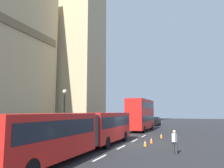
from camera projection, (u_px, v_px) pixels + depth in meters
ground_plane at (127, 145)px, 20.21m from camera, size 160.00×160.00×0.00m
lane_centre_marking at (112, 152)px, 16.52m from camera, size 25.20×0.16×0.01m
articulated_bus at (83, 129)px, 16.53m from camera, size 17.17×2.54×2.90m
double_decker_bus at (141, 113)px, 35.11m from camera, size 9.99×2.54×4.90m
sedan_lead at (155, 121)px, 47.68m from camera, size 4.40×1.86×1.85m
traffic_cone_west at (145, 143)px, 18.93m from camera, size 0.36×0.36×0.58m
traffic_cone_middle at (151, 141)px, 20.78m from camera, size 0.36×0.36×0.58m
traffic_cone_east at (161, 136)px, 24.89m from camera, size 0.36×0.36×0.58m
street_lamp at (64, 111)px, 22.41m from camera, size 0.44×0.44×5.27m
pedestrian_near_cones at (175, 141)px, 15.69m from camera, size 0.45×0.35×1.69m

